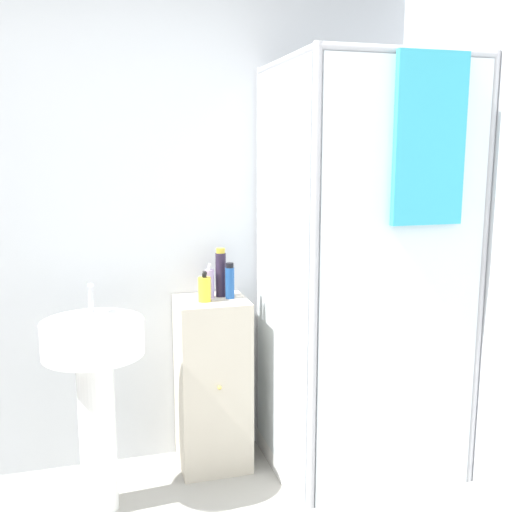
{
  "coord_description": "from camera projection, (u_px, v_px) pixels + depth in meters",
  "views": [
    {
      "loc": [
        0.02,
        -1.31,
        1.6
      ],
      "look_at": [
        0.72,
        1.18,
        1.14
      ],
      "focal_mm": 42.0,
      "sensor_mm": 36.0,
      "label": 1
    }
  ],
  "objects": [
    {
      "name": "wall_back",
      "position": [
        85.0,
        222.0,
        2.91
      ],
      "size": [
        6.4,
        0.06,
        2.5
      ],
      "primitive_type": "cube",
      "color": "silver",
      "rests_on": "ground_plane"
    },
    {
      "name": "sink",
      "position": [
        95.0,
        376.0,
        2.6
      ],
      "size": [
        0.44,
        0.44,
        1.01
      ],
      "color": "white",
      "rests_on": "ground_plane"
    },
    {
      "name": "shampoo_bottle_tall_black",
      "position": [
        221.0,
        273.0,
        2.99
      ],
      "size": [
        0.05,
        0.05,
        0.24
      ],
      "color": "#281E33",
      "rests_on": "vanity_cabinet"
    },
    {
      "name": "shower_enclosure",
      "position": [
        355.0,
        365.0,
        2.86
      ],
      "size": [
        0.81,
        0.84,
        2.0
      ],
      "color": "white",
      "rests_on": "ground_plane"
    },
    {
      "name": "lotion_bottle_white",
      "position": [
        210.0,
        283.0,
        2.96
      ],
      "size": [
        0.05,
        0.05,
        0.17
      ],
      "color": "#B299C6",
      "rests_on": "vanity_cabinet"
    },
    {
      "name": "soap_dispenser",
      "position": [
        204.0,
        289.0,
        2.89
      ],
      "size": [
        0.06,
        0.06,
        0.15
      ],
      "color": "yellow",
      "rests_on": "vanity_cabinet"
    },
    {
      "name": "shampoo_bottle_blue",
      "position": [
        230.0,
        281.0,
        2.95
      ],
      "size": [
        0.04,
        0.04,
        0.18
      ],
      "color": "#1E4C93",
      "rests_on": "vanity_cabinet"
    },
    {
      "name": "vanity_cabinet",
      "position": [
        213.0,
        383.0,
        3.02
      ],
      "size": [
        0.35,
        0.34,
        0.87
      ],
      "color": "beige",
      "rests_on": "ground_plane"
    }
  ]
}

